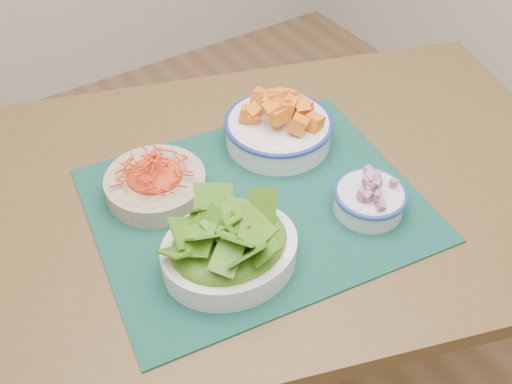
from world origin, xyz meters
TOP-DOWN VIEW (x-y plane):
  - table at (0.27, 0.27)m, footprint 1.45×1.19m
  - placemat at (0.19, 0.25)m, footprint 0.67×0.58m
  - carrot_bowl at (0.04, 0.38)m, footprint 0.26×0.26m
  - squash_bowl at (0.33, 0.38)m, footprint 0.27×0.27m
  - lettuce_bowl at (0.07, 0.15)m, footprint 0.26×0.23m
  - onion_bowl at (0.36, 0.12)m, footprint 0.14×0.14m

SIDE VIEW (x-z plane):
  - table at x=0.27m, z-range 0.28..1.03m
  - placemat at x=0.19m, z-range 0.75..0.75m
  - carrot_bowl at x=0.04m, z-range 0.75..0.82m
  - onion_bowl at x=0.36m, z-range 0.75..0.83m
  - lettuce_bowl at x=0.07m, z-range 0.75..0.85m
  - squash_bowl at x=0.33m, z-range 0.75..0.86m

